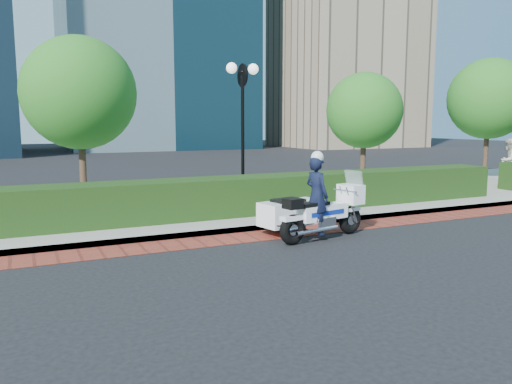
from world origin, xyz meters
name	(u,v)px	position (x,y,z in m)	size (l,w,h in m)	color
ground	(300,250)	(0.00, 0.00, 0.00)	(120.00, 120.00, 0.00)	black
brick_strip	(268,235)	(0.00, 1.50, 0.01)	(60.00, 1.00, 0.01)	maroon
sidewalk	(204,204)	(0.00, 6.00, 0.07)	(60.00, 8.00, 0.15)	gray
hedge_main	(233,196)	(0.00, 3.60, 0.65)	(18.00, 1.20, 1.00)	black
lamppost	(243,111)	(1.00, 5.20, 2.96)	(1.02, 0.70, 4.21)	black
tree_b	(79,93)	(-3.50, 6.50, 3.43)	(3.20, 3.20, 4.89)	#332319
tree_c	(364,111)	(6.50, 6.50, 3.05)	(2.80, 2.80, 4.30)	#332319
tree_d	(489,99)	(13.00, 6.50, 3.61)	(3.40, 3.40, 5.16)	#332319
tower_right	(348,17)	(28.00, 38.00, 14.00)	(14.00, 12.00, 28.00)	gray
police_motorcycle	(309,208)	(0.77, 0.95, 0.68)	(2.45, 1.76, 1.99)	black
pedestrian	(508,161)	(12.98, 5.36, 1.06)	(0.88, 0.69, 1.82)	beige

